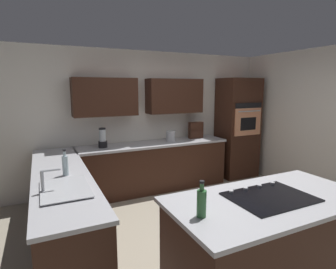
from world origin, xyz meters
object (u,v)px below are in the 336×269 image
(kettle, at_px, (171,136))
(dish_soap_bottle, at_px, (65,165))
(spice_rack, at_px, (196,130))
(oil_bottle, at_px, (202,202))
(sink_unit, at_px, (64,188))
(blender, at_px, (103,139))
(cooktop, at_px, (270,197))
(wall_oven, at_px, (237,128))

(kettle, xyz_separation_m, dish_soap_bottle, (2.02, 1.33, 0.03))
(kettle, distance_m, dish_soap_bottle, 2.42)
(spice_rack, relative_size, oil_bottle, 1.12)
(spice_rack, bearing_deg, sink_unit, 34.85)
(blender, xyz_separation_m, spice_rack, (-1.90, -0.06, 0.02))
(kettle, bearing_deg, cooktop, 82.71)
(dish_soap_bottle, bearing_deg, cooktop, 137.62)
(kettle, xyz_separation_m, oil_bottle, (1.15, 2.88, 0.02))
(cooktop, distance_m, spice_rack, 3.06)
(blender, bearing_deg, cooktop, 108.27)
(sink_unit, xyz_separation_m, oil_bottle, (-0.93, 1.08, 0.10))
(sink_unit, distance_m, dish_soap_bottle, 0.50)
(oil_bottle, bearing_deg, sink_unit, -49.08)
(kettle, height_order, dish_soap_bottle, dish_soap_bottle)
(sink_unit, xyz_separation_m, blender, (-0.78, -1.81, 0.13))
(spice_rack, xyz_separation_m, oil_bottle, (1.75, 2.94, -0.05))
(dish_soap_bottle, bearing_deg, sink_unit, 83.05)
(spice_rack, height_order, dish_soap_bottle, spice_rack)
(spice_rack, distance_m, oil_bottle, 3.42)
(wall_oven, xyz_separation_m, kettle, (1.60, -0.03, -0.06))
(blender, distance_m, kettle, 1.30)
(blender, relative_size, spice_rack, 1.02)
(oil_bottle, bearing_deg, wall_oven, -133.85)
(wall_oven, distance_m, oil_bottle, 3.96)
(dish_soap_bottle, bearing_deg, kettle, -146.71)
(sink_unit, relative_size, blender, 2.06)
(wall_oven, relative_size, oil_bottle, 7.11)
(wall_oven, relative_size, spice_rack, 6.35)
(sink_unit, distance_m, cooktop, 2.00)
(wall_oven, xyz_separation_m, sink_unit, (3.68, 1.78, -0.14))
(kettle, bearing_deg, sink_unit, 40.99)
(wall_oven, distance_m, spice_rack, 1.00)
(cooktop, height_order, spice_rack, spice_rack)
(cooktop, bearing_deg, dish_soap_bottle, -42.38)
(wall_oven, xyz_separation_m, dish_soap_bottle, (3.62, 1.30, -0.03))
(cooktop, distance_m, dish_soap_bottle, 2.25)
(sink_unit, distance_m, kettle, 2.75)
(sink_unit, distance_m, spice_rack, 3.27)
(sink_unit, bearing_deg, blender, -113.32)
(oil_bottle, bearing_deg, dish_soap_bottle, -60.66)
(dish_soap_bottle, bearing_deg, spice_rack, -152.14)
(wall_oven, bearing_deg, spice_rack, -4.80)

